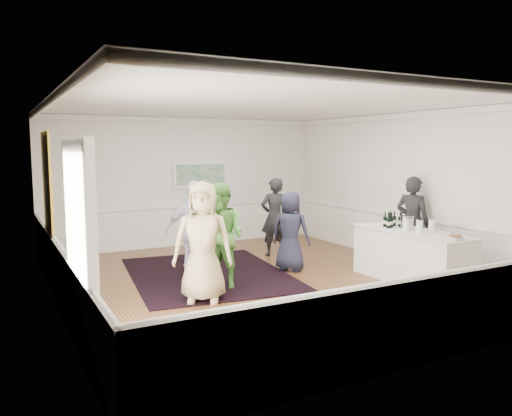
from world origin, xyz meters
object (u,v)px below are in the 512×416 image
guest_dark_a (209,228)px  guest_lilac (195,231)px  serving_table (412,256)px  guest_navy (291,231)px  guest_dark_b (274,217)px  nut_bowl (455,237)px  ice_bucket (407,223)px  bartender (412,223)px  guest_green (221,235)px  guest_tan (203,242)px

guest_dark_a → guest_lilac: bearing=24.8°
serving_table → guest_lilac: size_ratio=1.26×
serving_table → guest_lilac: guest_lilac is taller
serving_table → guest_navy: (-1.50, 1.79, 0.32)m
guest_dark_a → guest_dark_b: guest_dark_b is taller
serving_table → guest_navy: size_ratio=1.47×
nut_bowl → ice_bucket: bearing=85.3°
bartender → ice_bucket: size_ratio=7.27×
guest_dark_b → ice_bucket: bearing=122.2°
guest_green → guest_dark_a: (0.30, 1.27, -0.06)m
guest_tan → nut_bowl: bearing=1.4°
bartender → serving_table: bearing=114.1°
guest_navy → guest_tan: bearing=75.2°
serving_table → guest_tan: size_ratio=1.21×
guest_tan → guest_navy: guest_tan is taller
guest_lilac → nut_bowl: (3.43, -2.90, 0.06)m
bartender → guest_dark_b: bearing=16.7°
bartender → nut_bowl: 1.92m
guest_tan → bartender: bearing=26.2°
guest_navy → nut_bowl: 3.13m
serving_table → ice_bucket: size_ratio=9.01×
guest_tan → guest_lilac: 1.27m
serving_table → ice_bucket: bearing=74.9°
bartender → guest_green: bartender is taller
guest_tan → ice_bucket: guest_tan is taller
guest_lilac → ice_bucket: 3.93m
guest_dark_a → guest_dark_b: 1.94m
guest_tan → guest_dark_b: 3.68m
nut_bowl → serving_table: bearing=87.6°
guest_dark_a → ice_bucket: size_ratio=6.64×
bartender → guest_dark_b: 3.02m
guest_dark_a → ice_bucket: bearing=116.4°
serving_table → guest_dark_a: 3.92m
guest_green → ice_bucket: bearing=42.8°
bartender → guest_dark_a: size_ratio=1.09×
serving_table → guest_green: size_ratio=1.26×
guest_green → bartender: bearing=53.6°
guest_dark_a → nut_bowl: guest_dark_a is taller
guest_dark_b → guest_green: bearing=51.8°
guest_green → guest_navy: guest_green is taller
guest_navy → ice_bucket: size_ratio=6.13×
serving_table → nut_bowl: bearing=-92.4°
guest_dark_b → ice_bucket: guest_dark_b is taller
guest_dark_b → guest_navy: (-0.42, -1.37, -0.09)m
guest_navy → ice_bucket: (1.56, -1.58, 0.27)m
guest_green → guest_lilac: (-0.25, 0.61, 0.00)m
serving_table → ice_bucket: (0.06, 0.21, 0.59)m
serving_table → nut_bowl: size_ratio=8.86×
serving_table → ice_bucket: 0.62m
guest_dark_a → ice_bucket: 3.81m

